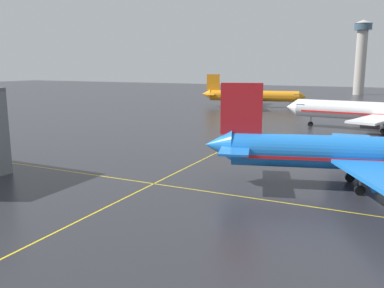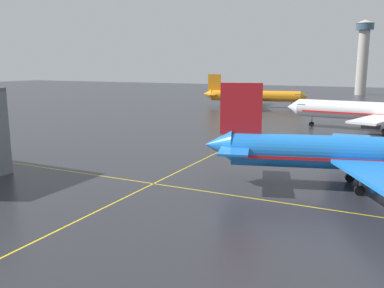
{
  "view_description": "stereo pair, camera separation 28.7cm",
  "coord_description": "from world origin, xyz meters",
  "px_view_note": "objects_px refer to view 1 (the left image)",
  "views": [
    {
      "loc": [
        25.67,
        -2.31,
        14.51
      ],
      "look_at": [
        0.58,
        49.2,
        3.42
      ],
      "focal_mm": 37.95,
      "sensor_mm": 36.0,
      "label": 1
    },
    {
      "loc": [
        25.93,
        -2.18,
        14.51
      ],
      "look_at": [
        0.58,
        49.2,
        3.42
      ],
      "focal_mm": 37.95,
      "sensor_mm": 36.0,
      "label": 2
    }
  ],
  "objects_px": {
    "airliner_second_row": "(371,154)",
    "control_tower": "(361,52)",
    "airliner_third_row": "(378,112)",
    "airliner_far_left_stand": "(252,96)"
  },
  "relations": [
    {
      "from": "airliner_second_row",
      "to": "airliner_third_row",
      "type": "bearing_deg",
      "value": 90.66
    },
    {
      "from": "airliner_second_row",
      "to": "airliner_third_row",
      "type": "xyz_separation_m",
      "value": [
        -0.55,
        47.61,
        0.15
      ]
    },
    {
      "from": "airliner_second_row",
      "to": "control_tower",
      "type": "xyz_separation_m",
      "value": [
        -13.26,
        171.97,
        17.12
      ]
    },
    {
      "from": "control_tower",
      "to": "airliner_third_row",
      "type": "bearing_deg",
      "value": -84.16
    },
    {
      "from": "airliner_third_row",
      "to": "airliner_far_left_stand",
      "type": "distance_m",
      "value": 58.22
    },
    {
      "from": "airliner_second_row",
      "to": "airliner_far_left_stand",
      "type": "bearing_deg",
      "value": 115.81
    },
    {
      "from": "airliner_third_row",
      "to": "control_tower",
      "type": "bearing_deg",
      "value": 95.84
    },
    {
      "from": "airliner_second_row",
      "to": "control_tower",
      "type": "height_order",
      "value": "control_tower"
    },
    {
      "from": "airliner_second_row",
      "to": "airliner_third_row",
      "type": "relative_size",
      "value": 0.95
    },
    {
      "from": "airliner_third_row",
      "to": "airliner_far_left_stand",
      "type": "height_order",
      "value": "airliner_third_row"
    }
  ]
}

